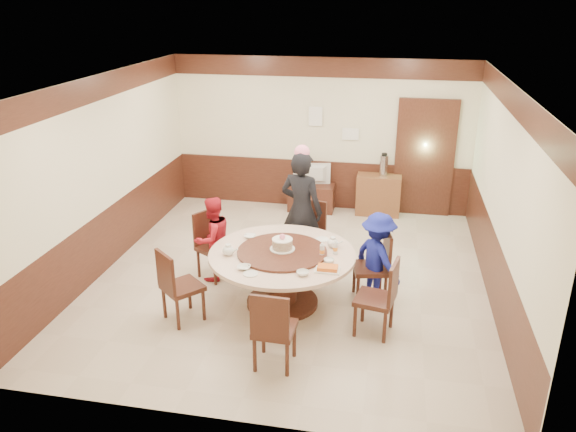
% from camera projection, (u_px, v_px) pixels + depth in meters
% --- Properties ---
extents(room, '(6.00, 6.04, 2.84)m').
position_uv_depth(room, '(292.00, 208.00, 7.77)').
color(room, beige).
rests_on(room, ground).
extents(banquet_table, '(1.89, 1.89, 0.78)m').
position_uv_depth(banquet_table, '(282.00, 268.00, 7.26)').
color(banquet_table, '#3E1D13').
rests_on(banquet_table, ground).
extents(chair_0, '(0.53, 0.52, 0.97)m').
position_uv_depth(chair_0, '(372.00, 278.00, 7.48)').
color(chair_0, '#3E1D13').
rests_on(chair_0, ground).
extents(chair_1, '(0.54, 0.55, 0.97)m').
position_uv_depth(chair_1, '(308.00, 245.00, 8.46)').
color(chair_1, '#3E1D13').
rests_on(chair_1, ground).
extents(chair_2, '(0.61, 0.60, 0.97)m').
position_uv_depth(chair_2, '(215.00, 257.00, 8.09)').
color(chair_2, '#3E1D13').
rests_on(chair_2, ground).
extents(chair_3, '(0.62, 0.62, 0.97)m').
position_uv_depth(chair_3, '(182.00, 298.00, 7.00)').
color(chair_3, '#3E1D13').
rests_on(chair_3, ground).
extents(chair_4, '(0.45, 0.46, 0.97)m').
position_uv_depth(chair_4, '(274.00, 341.00, 6.13)').
color(chair_4, '#3E1D13').
rests_on(chair_4, ground).
extents(chair_5, '(0.53, 0.52, 0.97)m').
position_uv_depth(chair_5, '(376.00, 310.00, 6.73)').
color(chair_5, '#3E1D13').
rests_on(chair_5, ground).
extents(person_standing, '(0.75, 0.60, 1.79)m').
position_uv_depth(person_standing, '(301.00, 210.00, 8.18)').
color(person_standing, black).
rests_on(person_standing, ground).
extents(person_red, '(0.73, 0.76, 1.23)m').
position_uv_depth(person_red, '(213.00, 239.00, 7.91)').
color(person_red, red).
rests_on(person_red, ground).
extents(person_blue, '(0.88, 0.90, 1.24)m').
position_uv_depth(person_blue, '(378.00, 258.00, 7.35)').
color(person_blue, navy).
rests_on(person_blue, ground).
extents(birthday_cake, '(0.33, 0.33, 0.21)m').
position_uv_depth(birthday_cake, '(282.00, 244.00, 7.18)').
color(birthday_cake, white).
rests_on(birthday_cake, banquet_table).
extents(teapot_left, '(0.17, 0.15, 0.13)m').
position_uv_depth(teapot_left, '(228.00, 251.00, 7.10)').
color(teapot_left, white).
rests_on(teapot_left, banquet_table).
extents(teapot_right, '(0.17, 0.15, 0.13)m').
position_uv_depth(teapot_right, '(333.00, 243.00, 7.32)').
color(teapot_right, white).
rests_on(teapot_right, banquet_table).
extents(bowl_0, '(0.16, 0.16, 0.04)m').
position_uv_depth(bowl_0, '(250.00, 236.00, 7.62)').
color(bowl_0, white).
rests_on(bowl_0, banquet_table).
extents(bowl_1, '(0.15, 0.15, 0.05)m').
position_uv_depth(bowl_1, '(303.00, 273.00, 6.61)').
color(bowl_1, white).
rests_on(bowl_1, banquet_table).
extents(bowl_2, '(0.16, 0.16, 0.04)m').
position_uv_depth(bowl_2, '(244.00, 267.00, 6.75)').
color(bowl_2, white).
rests_on(bowl_2, banquet_table).
extents(bowl_3, '(0.13, 0.13, 0.04)m').
position_uv_depth(bowl_3, '(329.00, 261.00, 6.93)').
color(bowl_3, white).
rests_on(bowl_3, banquet_table).
extents(saucer_near, '(0.18, 0.18, 0.01)m').
position_uv_depth(saucer_near, '(251.00, 274.00, 6.63)').
color(saucer_near, white).
rests_on(saucer_near, banquet_table).
extents(saucer_far, '(0.18, 0.18, 0.01)m').
position_uv_depth(saucer_far, '(322.00, 239.00, 7.56)').
color(saucer_far, white).
rests_on(saucer_far, banquet_table).
extents(shrimp_platter, '(0.30, 0.20, 0.06)m').
position_uv_depth(shrimp_platter, '(328.00, 269.00, 6.71)').
color(shrimp_platter, white).
rests_on(shrimp_platter, banquet_table).
extents(bottle_0, '(0.06, 0.06, 0.16)m').
position_uv_depth(bottle_0, '(322.00, 251.00, 7.05)').
color(bottle_0, silver).
rests_on(bottle_0, banquet_table).
extents(bottle_1, '(0.06, 0.06, 0.16)m').
position_uv_depth(bottle_1, '(335.00, 248.00, 7.12)').
color(bottle_1, silver).
rests_on(bottle_1, banquet_table).
extents(tv_stand, '(0.85, 0.45, 0.50)m').
position_uv_depth(tv_stand, '(312.00, 197.00, 10.59)').
color(tv_stand, '#3E1D13').
rests_on(tv_stand, ground).
extents(television, '(0.70, 0.22, 0.40)m').
position_uv_depth(television, '(312.00, 175.00, 10.43)').
color(television, '#949496').
rests_on(television, tv_stand).
extents(side_cabinet, '(0.80, 0.40, 0.75)m').
position_uv_depth(side_cabinet, '(378.00, 195.00, 10.36)').
color(side_cabinet, brown).
rests_on(side_cabinet, ground).
extents(thermos, '(0.15, 0.15, 0.38)m').
position_uv_depth(thermos, '(384.00, 166.00, 10.14)').
color(thermos, silver).
rests_on(thermos, side_cabinet).
extents(notice_left, '(0.25, 0.00, 0.35)m').
position_uv_depth(notice_left, '(315.00, 116.00, 10.22)').
color(notice_left, white).
rests_on(notice_left, room).
extents(notice_right, '(0.30, 0.00, 0.22)m').
position_uv_depth(notice_right, '(350.00, 134.00, 10.22)').
color(notice_right, white).
rests_on(notice_right, room).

